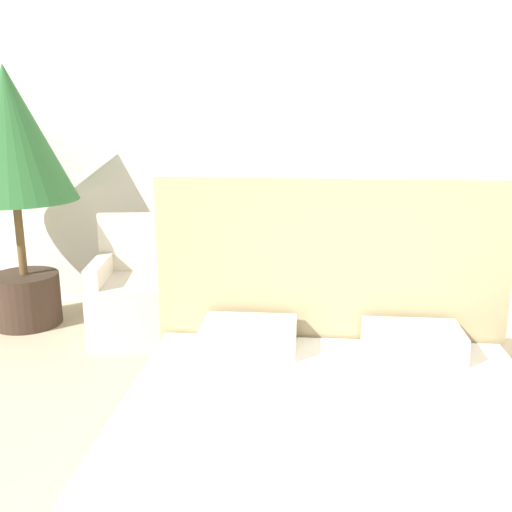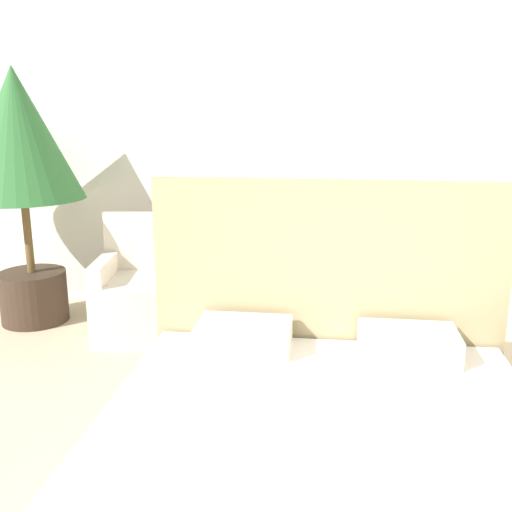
{
  "view_description": "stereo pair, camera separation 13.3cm",
  "coord_description": "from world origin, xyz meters",
  "px_view_note": "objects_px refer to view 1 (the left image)",
  "views": [
    {
      "loc": [
        0.1,
        -0.51,
        1.59
      ],
      "look_at": [
        -0.2,
        2.86,
        0.73
      ],
      "focal_mm": 40.0,
      "sensor_mm": 36.0,
      "label": 1
    },
    {
      "loc": [
        0.24,
        -0.5,
        1.59
      ],
      "look_at": [
        -0.2,
        2.86,
        0.73
      ],
      "focal_mm": 40.0,
      "sensor_mm": 36.0,
      "label": 2
    }
  ],
  "objects_px": {
    "bed": "(335,472)",
    "armchair_near_window_right": "(264,303)",
    "side_table": "(200,310)",
    "potted_palm": "(11,154)",
    "armchair_near_window_left": "(139,300)"
  },
  "relations": [
    {
      "from": "armchair_near_window_right",
      "to": "side_table",
      "type": "relative_size",
      "value": 1.81
    },
    {
      "from": "armchair_near_window_right",
      "to": "potted_palm",
      "type": "bearing_deg",
      "value": 168.88
    },
    {
      "from": "armchair_near_window_right",
      "to": "potted_palm",
      "type": "xyz_separation_m",
      "value": [
        -1.84,
        0.15,
        1.02
      ]
    },
    {
      "from": "potted_palm",
      "to": "side_table",
      "type": "distance_m",
      "value": 1.76
    },
    {
      "from": "armchair_near_window_right",
      "to": "potted_palm",
      "type": "distance_m",
      "value": 2.11
    },
    {
      "from": "bed",
      "to": "potted_palm",
      "type": "distance_m",
      "value": 3.22
    },
    {
      "from": "side_table",
      "to": "armchair_near_window_right",
      "type": "bearing_deg",
      "value": 9.13
    },
    {
      "from": "bed",
      "to": "side_table",
      "type": "distance_m",
      "value": 2.01
    },
    {
      "from": "bed",
      "to": "armchair_near_window_right",
      "type": "distance_m",
      "value": 1.93
    },
    {
      "from": "armchair_near_window_left",
      "to": "potted_palm",
      "type": "distance_m",
      "value": 1.39
    },
    {
      "from": "bed",
      "to": "side_table",
      "type": "xyz_separation_m",
      "value": [
        -0.87,
        1.81,
        -0.01
      ]
    },
    {
      "from": "bed",
      "to": "potted_palm",
      "type": "height_order",
      "value": "potted_palm"
    },
    {
      "from": "bed",
      "to": "side_table",
      "type": "height_order",
      "value": "bed"
    },
    {
      "from": "armchair_near_window_left",
      "to": "bed",
      "type": "bearing_deg",
      "value": -62.39
    },
    {
      "from": "armchair_near_window_left",
      "to": "side_table",
      "type": "xyz_separation_m",
      "value": [
        0.46,
        -0.07,
        -0.04
      ]
    }
  ]
}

